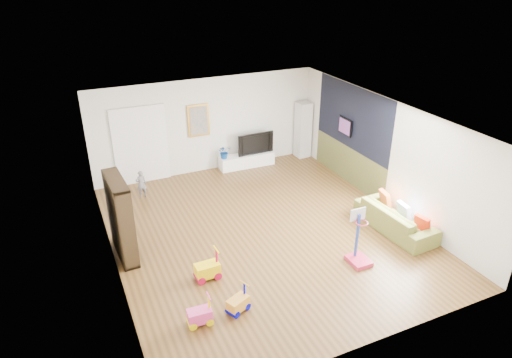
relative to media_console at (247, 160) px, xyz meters
name	(u,v)px	position (x,y,z in m)	size (l,w,h in m)	color
floor	(263,231)	(-1.10, -3.48, -0.19)	(6.50, 7.50, 0.00)	brown
ceiling	(264,118)	(-1.10, -3.48, 2.51)	(6.50, 7.50, 0.00)	white
wall_back	(207,126)	(-1.10, 0.27, 1.16)	(6.50, 0.00, 2.70)	silver
wall_front	(372,278)	(-1.10, -7.23, 1.16)	(6.50, 0.00, 2.70)	silver
wall_left	(108,209)	(-4.35, -3.48, 1.16)	(0.00, 7.50, 2.70)	white
wall_right	(385,154)	(2.15, -3.48, 1.16)	(0.00, 7.50, 2.70)	silver
navy_accent	(352,118)	(2.14, -2.08, 1.66)	(0.01, 3.20, 1.70)	black
olive_wainscot	(348,165)	(2.14, -2.08, 0.31)	(0.01, 3.20, 1.00)	brown
doorway	(141,146)	(-3.00, 0.23, 0.86)	(1.45, 0.06, 2.10)	white
painting_back	(199,120)	(-1.35, 0.23, 1.36)	(0.62, 0.06, 0.92)	gold
artwork_right	(345,126)	(2.07, -1.88, 1.36)	(0.04, 0.56, 0.46)	#7F3F8C
media_console	(247,160)	(0.00, 0.00, 0.00)	(1.65, 0.41, 0.39)	white
tall_cabinet	(303,130)	(1.89, 0.01, 0.67)	(0.40, 0.40, 1.72)	silver
bookshelf	(121,218)	(-4.11, -3.09, 0.69)	(0.31, 1.20, 1.76)	#332515
sofa	(395,219)	(1.66, -4.65, 0.10)	(2.01, 0.79, 0.59)	olive
basketball_hoop	(361,238)	(0.17, -5.35, 0.40)	(0.40, 0.49, 1.18)	#BD2747
ride_on_yellow	(207,265)	(-2.80, -4.56, 0.12)	(0.47, 0.29, 0.63)	yellow
ride_on_orange	(238,299)	(-2.62, -5.65, 0.07)	(0.39, 0.24, 0.52)	gold
ride_on_pink	(199,311)	(-3.32, -5.66, 0.08)	(0.41, 0.25, 0.54)	#EA3D95
child	(141,184)	(-3.25, -0.67, 0.18)	(0.27, 0.18, 0.75)	slate
tv	(254,142)	(0.26, 0.03, 0.51)	(1.11, 0.15, 0.64)	black
vase_plant	(224,152)	(-0.70, -0.01, 0.39)	(0.36, 0.31, 0.40)	navy
pillow_left	(422,223)	(1.85, -5.27, 0.27)	(0.09, 0.35, 0.35)	red
pillow_center	(404,211)	(1.85, -4.69, 0.27)	(0.10, 0.39, 0.39)	white
pillow_right	(385,199)	(1.83, -4.04, 0.27)	(0.10, 0.39, 0.39)	#AF4A1F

